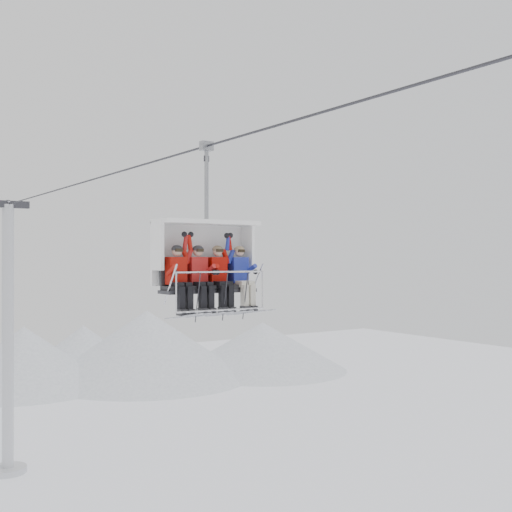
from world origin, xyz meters
TOP-DOWN VIEW (x-y plane):
  - lift_tower_right at (0.00, 22.00)m, footprint 2.00×1.80m
  - haul_cable at (0.00, 0.00)m, footprint 0.06×50.00m
  - chairlift_carrier at (0.00, 2.24)m, footprint 2.50×1.17m
  - skier_far_left at (-0.83, 1.93)m, footprint 0.43×1.69m
  - skier_center_left at (-0.28, 1.93)m, footprint 0.43×1.69m
  - skier_center_right at (0.25, 1.93)m, footprint 0.43×1.69m
  - skier_far_right at (0.86, 1.93)m, footprint 0.43×1.69m

SIDE VIEW (x-z plane):
  - lift_tower_right at x=0.00m, z-range -0.96..12.52m
  - skier_far_right at x=0.86m, z-range 9.38..11.07m
  - skier_far_left at x=-0.83m, z-range 9.38..11.08m
  - skier_center_left at x=-0.28m, z-range 9.38..11.08m
  - skier_center_right at x=0.25m, z-range 9.38..11.08m
  - chairlift_carrier at x=0.00m, z-range 8.71..12.69m
  - haul_cable at x=0.00m, z-range 13.27..13.33m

